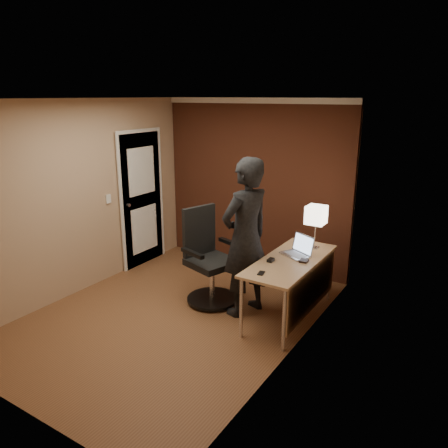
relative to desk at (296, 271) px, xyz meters
The scene contains 9 objects.
room 1.92m from the desk, 150.11° to the left, with size 4.00×4.00×4.00m.
desk is the anchor object (origin of this frame).
desk_lamp 0.74m from the desk, 88.14° to the left, with size 0.22×0.22×0.54m.
laptop 0.28m from the desk, 105.80° to the left, with size 0.41×0.38×0.23m.
mouse 0.33m from the desk, 143.08° to the right, with size 0.06×0.10×0.03m, color black.
phone 0.59m from the desk, 107.07° to the right, with size 0.06×0.12×0.01m, color black.
wallet 0.16m from the desk, ahead, with size 0.09×0.11×0.02m, color black.
office_chair 1.13m from the desk, behind, with size 0.67×0.74×1.18m.
person 0.69m from the desk, 164.73° to the right, with size 0.69×0.45×1.89m, color black.
Camera 1 is at (3.01, -3.70, 2.54)m, focal length 35.00 mm.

